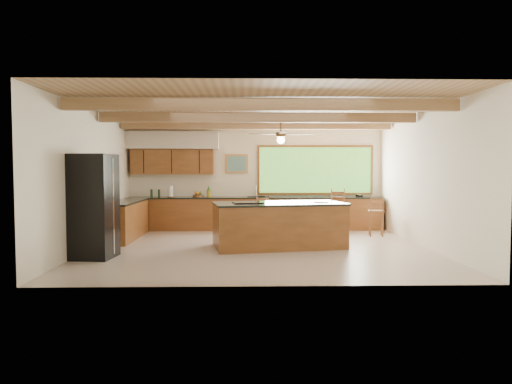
{
  "coord_description": "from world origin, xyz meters",
  "views": [
    {
      "loc": [
        -0.29,
        -9.81,
        1.72
      ],
      "look_at": [
        -0.05,
        0.8,
        1.17
      ],
      "focal_mm": 32.0,
      "sensor_mm": 36.0,
      "label": 1
    }
  ],
  "objects": [
    {
      "name": "bar_stool_c",
      "position": [
        1.51,
        1.55,
        0.57
      ],
      "size": [
        0.43,
        0.43,
        0.96
      ],
      "rotation": [
        0.0,
        0.0,
        -0.3
      ],
      "color": "brown",
      "rests_on": "ground"
    },
    {
      "name": "bar_stool_d",
      "position": [
        3.01,
        1.54,
        0.62
      ],
      "size": [
        0.44,
        0.44,
        1.05
      ],
      "rotation": [
        0.0,
        0.0,
        -0.19
      ],
      "color": "brown",
      "rests_on": "ground"
    },
    {
      "name": "refrigerator",
      "position": [
        -3.22,
        -1.07,
        1.0
      ],
      "size": [
        0.85,
        0.83,
        1.99
      ],
      "rotation": [
        0.0,
        0.0,
        -0.1
      ],
      "color": "black",
      "rests_on": "ground"
    },
    {
      "name": "bar_stool_b",
      "position": [
        2.24,
        2.39,
        0.7
      ],
      "size": [
        0.55,
        0.56,
        1.19
      ],
      "rotation": [
        0.0,
        0.0,
        -0.39
      ],
      "color": "brown",
      "rests_on": "ground"
    },
    {
      "name": "room_shell",
      "position": [
        -0.17,
        0.65,
        2.21
      ],
      "size": [
        7.27,
        6.54,
        3.02
      ],
      "color": "#EFE7CF",
      "rests_on": "ground"
    },
    {
      "name": "bar_stool_a",
      "position": [
        0.1,
        1.76,
        0.62
      ],
      "size": [
        0.44,
        0.44,
        1.04
      ],
      "rotation": [
        0.0,
        0.0,
        0.21
      ],
      "color": "brown",
      "rests_on": "ground"
    },
    {
      "name": "island",
      "position": [
        0.42,
        0.06,
        0.49
      ],
      "size": [
        2.99,
        1.78,
        1.0
      ],
      "rotation": [
        0.0,
        0.0,
        0.17
      ],
      "color": "brown",
      "rests_on": "ground"
    },
    {
      "name": "ground",
      "position": [
        0.0,
        0.0,
        0.0
      ],
      "size": [
        7.2,
        7.2,
        0.0
      ],
      "primitive_type": "plane",
      "color": "#C4B0A2",
      "rests_on": "ground"
    },
    {
      "name": "counter_run",
      "position": [
        -0.82,
        2.52,
        0.46
      ],
      "size": [
        7.12,
        3.1,
        1.24
      ],
      "color": "brown",
      "rests_on": "ground"
    }
  ]
}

